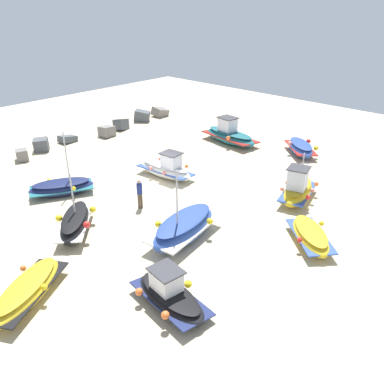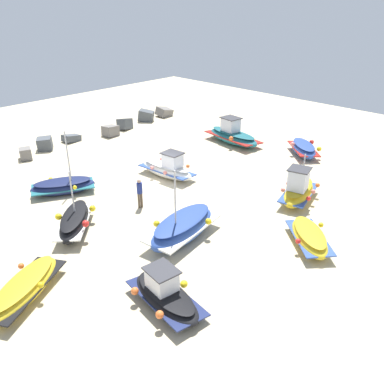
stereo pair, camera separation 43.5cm
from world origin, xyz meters
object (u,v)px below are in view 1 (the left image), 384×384
at_px(fishing_boat_3, 301,148).
at_px(person_walking, 140,192).
at_px(fishing_boat_9, 27,290).
at_px(fishing_boat_5, 184,227).
at_px(fishing_boat_7, 62,187).
at_px(fishing_boat_2, 170,295).
at_px(fishing_boat_4, 75,223).
at_px(fishing_boat_6, 230,135).
at_px(fishing_boat_0, 298,189).
at_px(fishing_boat_8, 310,236).
at_px(fishing_boat_1, 166,169).

xyz_separation_m(fishing_boat_3, person_walking, (-13.76, 2.28, 0.51)).
bearing_deg(fishing_boat_9, fishing_boat_5, -41.06).
bearing_deg(person_walking, fishing_boat_7, 36.21).
bearing_deg(fishing_boat_2, fishing_boat_4, 3.30).
bearing_deg(fishing_boat_3, fishing_boat_6, -121.17).
bearing_deg(person_walking, fishing_boat_0, -118.63).
relative_size(fishing_boat_2, person_walking, 2.18).
height_order(fishing_boat_7, fishing_boat_9, fishing_boat_7).
height_order(fishing_boat_2, person_walking, person_walking).
distance_m(fishing_boat_5, fishing_boat_8, 6.05).
bearing_deg(fishing_boat_2, fishing_boat_7, -3.97).
relative_size(fishing_boat_1, fishing_boat_5, 0.89).
bearing_deg(fishing_boat_1, fishing_boat_0, 14.50).
distance_m(fishing_boat_0, fishing_boat_5, 7.66).
xyz_separation_m(fishing_boat_4, fishing_boat_5, (3.26, -4.42, 0.09)).
distance_m(fishing_boat_7, fishing_boat_9, 9.38).
relative_size(fishing_boat_4, person_walking, 2.10).
distance_m(fishing_boat_9, person_walking, 8.37).
distance_m(fishing_boat_5, fishing_boat_6, 14.69).
xyz_separation_m(fishing_boat_0, fishing_boat_5, (-7.40, 1.98, -0.09)).
relative_size(fishing_boat_9, person_walking, 2.45).
relative_size(fishing_boat_1, fishing_boat_8, 1.21).
bearing_deg(person_walking, fishing_boat_2, 160.02).
bearing_deg(fishing_boat_9, fishing_boat_3, -29.30).
bearing_deg(fishing_boat_7, fishing_boat_5, 126.75).
bearing_deg(person_walking, fishing_boat_8, -147.45).
xyz_separation_m(fishing_boat_3, fishing_boat_9, (-21.70, -0.29, -0.06)).
height_order(fishing_boat_9, person_walking, person_walking).
distance_m(fishing_boat_3, person_walking, 13.95).
xyz_separation_m(fishing_boat_6, fishing_boat_8, (-9.04, -11.93, -0.20)).
height_order(fishing_boat_1, fishing_boat_3, fishing_boat_1).
distance_m(fishing_boat_0, fishing_boat_7, 13.90).
bearing_deg(fishing_boat_5, person_walking, 71.99).
relative_size(fishing_boat_2, fishing_boat_4, 1.04).
bearing_deg(fishing_boat_9, fishing_boat_7, 21.12).
bearing_deg(fishing_boat_3, fishing_boat_4, -55.82).
bearing_deg(fishing_boat_7, fishing_boat_8, 138.51).
bearing_deg(fishing_boat_4, fishing_boat_5, 79.82).
bearing_deg(person_walking, fishing_boat_3, -86.70).
relative_size(fishing_boat_3, fishing_boat_5, 0.77).
bearing_deg(fishing_boat_2, fishing_boat_8, -96.31).
height_order(fishing_boat_1, fishing_boat_7, fishing_boat_7).
xyz_separation_m(fishing_boat_2, person_walking, (4.41, 6.87, 0.51)).
distance_m(fishing_boat_6, fishing_boat_9, 20.95).
distance_m(fishing_boat_2, person_walking, 8.18).
xyz_separation_m(fishing_boat_2, fishing_boat_3, (18.16, 4.60, 0.00)).
xyz_separation_m(fishing_boat_8, fishing_boat_9, (-11.09, 6.15, 0.01)).
bearing_deg(fishing_boat_2, fishing_boat_6, -51.28).
xyz_separation_m(fishing_boat_7, fishing_boat_8, (5.21, -13.47, -0.03)).
bearing_deg(fishing_boat_8, person_walking, 61.51).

